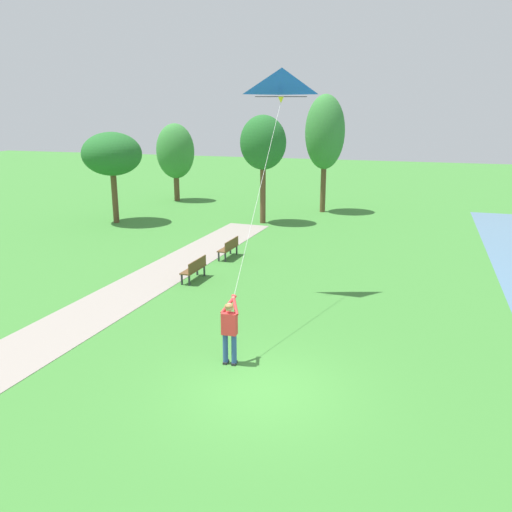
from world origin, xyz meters
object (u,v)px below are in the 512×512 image
flying_kite (281,86)px  tree_horizon_far (325,133)px  tree_lakeside_far (112,154)px  tree_treeline_right (175,152)px  person_kite_flyer (230,327)px  park_bench_near_walkway (195,268)px  park_bench_far_walkway (229,247)px  tree_lakeside_near (263,143)px

flying_kite → tree_horizon_far: size_ratio=0.81×
tree_lakeside_far → tree_treeline_right: size_ratio=0.95×
person_kite_flyer → park_bench_near_walkway: size_ratio=1.20×
park_bench_far_walkway → tree_lakeside_far: tree_lakeside_far is taller
park_bench_far_walkway → tree_treeline_right: 16.57m
tree_horizon_far → tree_lakeside_near: bearing=-121.2°
park_bench_near_walkway → tree_lakeside_near: (-0.55, 11.33, 4.12)m
flying_kite → tree_lakeside_far: flying_kite is taller
park_bench_far_walkway → tree_lakeside_far: (-9.10, 5.37, 3.49)m
tree_lakeside_near → tree_treeline_right: size_ratio=1.12×
flying_kite → tree_lakeside_near: (-4.21, 12.19, -2.65)m
person_kite_flyer → flying_kite: flying_kite is taller
park_bench_far_walkway → tree_lakeside_far: 11.13m
tree_lakeside_far → tree_treeline_right: tree_treeline_right is taller
tree_horizon_far → tree_lakeside_far: bearing=-147.8°
flying_kite → tree_horizon_far: (-1.46, 16.72, -2.22)m
tree_horizon_far → tree_lakeside_near: tree_horizon_far is taller
person_kite_flyer → park_bench_far_walkway: (-3.58, 9.82, -0.54)m
person_kite_flyer → tree_treeline_right: (-12.58, 23.39, 2.51)m
flying_kite → park_bench_near_walkway: bearing=166.9°
tree_horizon_far → tree_lakeside_near: (-2.75, -4.53, -0.44)m
flying_kite → park_bench_near_walkway: size_ratio=3.98×
park_bench_far_walkway → tree_lakeside_far: size_ratio=0.29×
park_bench_near_walkway → park_bench_far_walkway: (0.18, 3.50, 0.00)m
park_bench_near_walkway → tree_treeline_right: size_ratio=0.27×
tree_lakeside_near → tree_treeline_right: 10.13m
tree_lakeside_far → tree_horizon_far: bearing=32.2°
park_bench_far_walkway → tree_horizon_far: tree_horizon_far is taller
flying_kite → tree_treeline_right: size_ratio=1.09×
park_bench_near_walkway → tree_lakeside_far: bearing=135.2°
person_kite_flyer → tree_lakeside_near: 18.53m
park_bench_near_walkway → tree_lakeside_far: (-8.92, 8.87, 3.49)m
tree_lakeside_near → tree_lakeside_far: 8.75m
flying_kite → tree_treeline_right: (-12.49, 17.92, -3.73)m
tree_horizon_far → park_bench_near_walkway: bearing=-97.9°
tree_lakeside_far → flying_kite: bearing=-37.7°
park_bench_far_walkway → tree_lakeside_near: 8.88m
park_bench_near_walkway → tree_lakeside_far: 13.05m
person_kite_flyer → flying_kite: size_ratio=0.30×
tree_lakeside_near → tree_treeline_right: (-8.28, 5.73, -1.07)m
tree_horizon_far → tree_lakeside_far: 13.19m
park_bench_near_walkway → tree_horizon_far: (2.21, 15.87, 4.56)m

